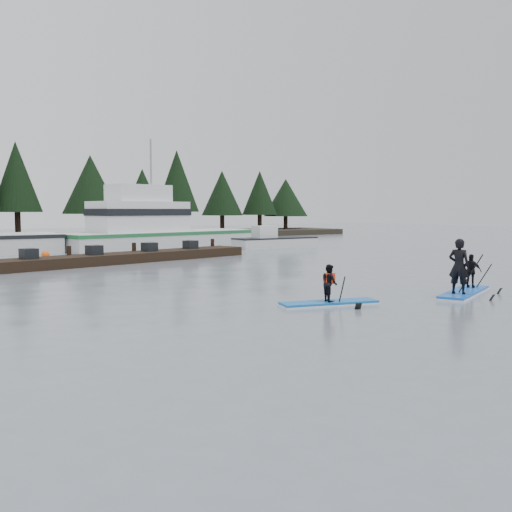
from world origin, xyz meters
TOP-DOWN VIEW (x-y plane):
  - ground at (0.00, 0.00)m, footprint 160.00×160.00m
  - far_shore at (0.00, 42.00)m, footprint 70.00×8.00m
  - treeline at (0.00, 42.00)m, footprint 60.00×4.00m
  - fishing_boat_medium at (6.11, 28.19)m, footprint 16.26×6.98m
  - skiff at (13.48, 22.74)m, footprint 6.69×2.18m
  - floating_dock at (-0.46, 17.73)m, footprint 15.79×5.11m
  - buoy_c at (13.85, 24.01)m, footprint 0.51×0.51m
  - buoy_b at (-3.22, 23.84)m, footprint 0.49×0.49m
  - paddleboard_solo at (-0.91, 0.82)m, footprint 3.12×1.55m
  - paddleboard_duo at (4.16, -0.26)m, footprint 3.67×2.10m

SIDE VIEW (x-z plane):
  - ground at x=0.00m, z-range 0.00..0.00m
  - treeline at x=0.00m, z-range -4.00..4.00m
  - buoy_c at x=13.85m, z-range -0.25..0.25m
  - buoy_b at x=-3.22m, z-range -0.25..0.25m
  - floating_dock at x=-0.46m, z-range 0.00..0.52m
  - far_shore at x=0.00m, z-range 0.00..0.60m
  - paddleboard_solo at x=-0.91m, z-range -0.49..1.26m
  - skiff at x=13.48m, z-range 0.00..0.77m
  - paddleboard_duo at x=4.16m, z-range -0.57..1.85m
  - fishing_boat_medium at x=6.11m, z-range -3.93..5.26m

